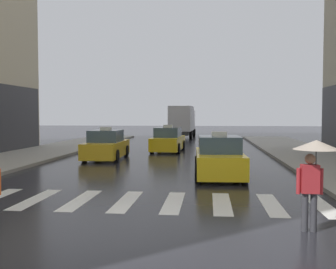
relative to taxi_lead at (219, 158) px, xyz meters
name	(u,v)px	position (x,y,z in m)	size (l,w,h in m)	color
ground_plane	(96,233)	(-2.74, -7.84, -0.72)	(160.00, 160.00, 0.00)	black
crosswalk_markings	(127,201)	(-2.74, -4.84, -0.72)	(11.30, 2.80, 0.01)	silver
taxi_lead	(219,158)	(0.00, 0.00, 0.00)	(2.06, 4.60, 1.80)	yellow
taxi_second	(106,146)	(-6.11, 5.50, 0.00)	(2.01, 4.58, 1.80)	gold
taxi_third	(168,141)	(-3.15, 10.42, 0.00)	(2.11, 4.62, 1.80)	yellow
box_truck	(183,121)	(-3.16, 25.16, 1.13)	(2.48, 7.61, 3.35)	#2D2D2D
pedestrian_with_umbrella	(314,160)	(1.78, -7.26, 0.79)	(0.96, 0.96, 1.94)	#333338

